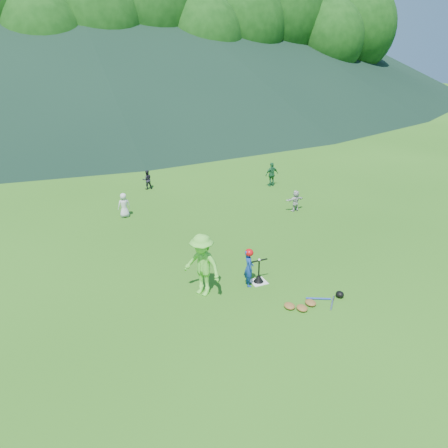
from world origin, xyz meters
The scene contains 14 objects.
ground centered at (0.00, 0.00, 0.00)m, with size 120.00×120.00×0.00m, color #275D15.
home_plate centered at (0.00, 0.00, 0.01)m, with size 0.45×0.45×0.02m, color silver.
baseball centered at (0.00, 0.00, 0.74)m, with size 0.08×0.08×0.08m, color white.
batter_child centered at (-0.34, -0.02, 0.57)m, with size 0.41×0.27×1.13m, color navy.
adult_coach centered at (-1.74, 0.08, 0.90)m, with size 1.17×0.67×1.81m, color #62C93B.
fielder_a centered at (-2.48, 6.78, 0.50)m, with size 0.49×0.32×1.00m, color silver.
fielder_b centered at (-0.70, 9.93, 0.46)m, with size 0.45×0.35×0.93m, color black.
fielder_c centered at (4.96, 7.93, 0.59)m, with size 0.69×0.29×1.18m, color #1C5F32.
fielder_d centered at (4.16, 4.55, 0.45)m, with size 0.83×0.27×0.90m, color beige.
batting_tee centered at (0.00, 0.00, 0.13)m, with size 0.30×0.30×0.68m.
batter_gear centered at (-0.32, -0.02, 1.02)m, with size 0.73×0.26×0.49m.
equipment_pile centered at (0.71, -1.64, 0.07)m, with size 1.80×0.81×0.19m.
outfield_fence centered at (0.00, 28.00, 0.70)m, with size 70.07×0.08×1.33m.
tree_line centered at (0.20, 33.83, 8.21)m, with size 70.04×11.40×14.82m.
Camera 1 is at (-5.48, -9.81, 6.55)m, focal length 35.00 mm.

